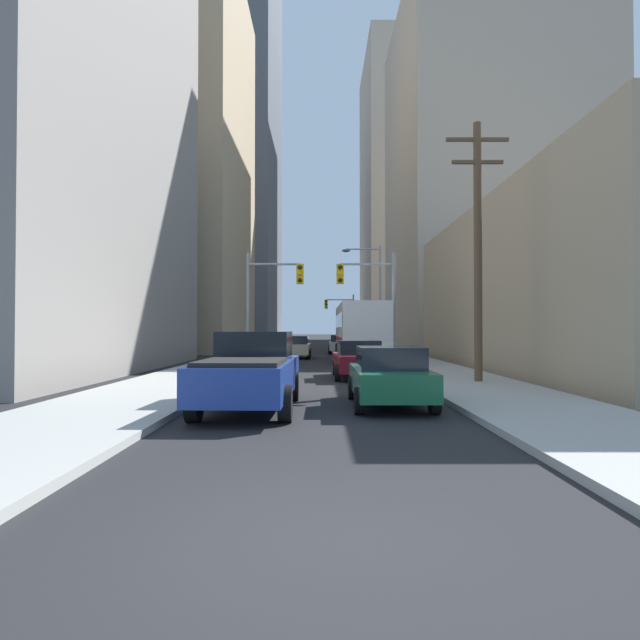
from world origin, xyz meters
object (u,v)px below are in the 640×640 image
city_bus (359,330)px  traffic_signal_near_left (271,291)px  sedan_beige (296,347)px  sedan_silver (340,344)px  pickup_truck_blue (250,371)px  traffic_signal_near_right (369,290)px  traffic_signal_far_right (340,311)px  sedan_maroon (357,359)px  sedan_green (389,376)px

city_bus → traffic_signal_near_left: traffic_signal_near_left is taller
city_bus → sedan_beige: city_bus is taller
city_bus → sedan_silver: bearing=93.9°
pickup_truck_blue → traffic_signal_near_left: (-0.85, 15.07, 3.07)m
traffic_signal_near_right → traffic_signal_far_right: (-0.16, 34.08, 0.02)m
sedan_maroon → traffic_signal_near_left: size_ratio=0.71×
pickup_truck_blue → sedan_maroon: size_ratio=1.28×
city_bus → sedan_green: 18.64m
sedan_maroon → traffic_signal_near_right: traffic_signal_near_right is taller
sedan_green → traffic_signal_near_right: size_ratio=0.70×
sedan_beige → sedan_silver: same height
traffic_signal_near_left → traffic_signal_near_right: bearing=0.0°
sedan_beige → traffic_signal_near_right: (4.19, -7.95, 3.24)m
sedan_silver → traffic_signal_near_left: bearing=-106.0°
traffic_signal_near_left → traffic_signal_far_right: same height
sedan_beige → traffic_signal_far_right: bearing=81.2°
sedan_maroon → sedan_beige: size_ratio=1.01×
traffic_signal_near_right → traffic_signal_far_right: same height
city_bus → sedan_maroon: size_ratio=2.70×
traffic_signal_near_left → traffic_signal_far_right: size_ratio=1.00×
city_bus → traffic_signal_near_left: (-4.92, -4.01, 2.08)m
sedan_beige → city_bus: bearing=-44.7°
traffic_signal_far_right → city_bus: bearing=-90.1°
city_bus → sedan_maroon: bearing=-94.5°
sedan_green → traffic_signal_near_right: (0.83, 14.58, 3.24)m
pickup_truck_blue → sedan_silver: bearing=83.6°
city_bus → pickup_truck_blue: size_ratio=2.11×
city_bus → sedan_silver: (-0.72, 10.63, -1.16)m
city_bus → pickup_truck_blue: city_bus is taller
sedan_green → traffic_signal_near_right: 14.96m
pickup_truck_blue → sedan_beige: size_ratio=1.29×
city_bus → sedan_green: size_ratio=2.74×
pickup_truck_blue → sedan_maroon: bearing=68.9°
pickup_truck_blue → traffic_signal_far_right: traffic_signal_far_right is taller
traffic_signal_far_right → sedan_green: bearing=-90.8°
pickup_truck_blue → sedan_silver: 29.91m
sedan_beige → sedan_maroon: bearing=-78.0°
sedan_maroon → traffic_signal_near_right: size_ratio=0.71×
pickup_truck_blue → traffic_signal_near_left: size_ratio=0.91×
sedan_green → traffic_signal_near_right: traffic_signal_near_right is taller
pickup_truck_blue → sedan_beige: bearing=89.8°
sedan_maroon → sedan_silver: (0.13, 21.40, 0.00)m
sedan_green → sedan_silver: same height
pickup_truck_blue → traffic_signal_near_left: 15.41m
sedan_green → sedan_beige: same height
pickup_truck_blue → sedan_green: size_ratio=1.30×
sedan_silver → city_bus: bearing=-86.1°
sedan_green → traffic_signal_far_right: 48.77m
traffic_signal_far_right → traffic_signal_near_left: bearing=-98.3°
sedan_silver → traffic_signal_far_right: size_ratio=0.71×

